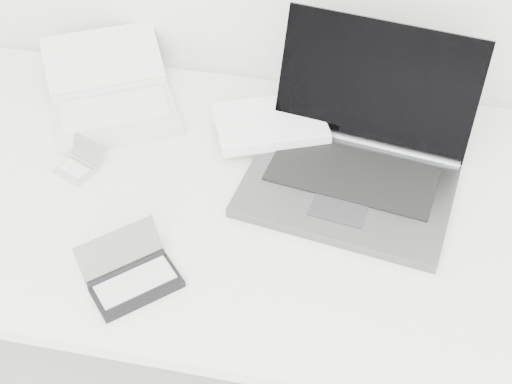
% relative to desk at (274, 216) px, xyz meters
% --- Properties ---
extents(desk, '(1.60, 0.80, 0.73)m').
position_rel_desk_xyz_m(desk, '(0.00, 0.00, 0.00)').
color(desk, white).
rests_on(desk, ground).
extents(laptop_large, '(0.57, 0.45, 0.27)m').
position_rel_desk_xyz_m(laptop_large, '(0.11, 0.12, 0.09)').
color(laptop_large, '#525557').
rests_on(laptop_large, desk).
extents(netbook_open_white, '(0.40, 0.44, 0.09)m').
position_rel_desk_xyz_m(netbook_open_white, '(-0.42, 0.22, 0.07)').
color(netbook_open_white, silver).
rests_on(netbook_open_white, desk).
extents(pda_silver, '(0.10, 0.11, 0.06)m').
position_rel_desk_xyz_m(pda_silver, '(-0.42, 0.01, 0.06)').
color(pda_silver, silver).
rests_on(pda_silver, desk).
extents(palmtop_charcoal, '(0.20, 0.20, 0.08)m').
position_rel_desk_xyz_m(palmtop_charcoal, '(-0.22, -0.25, 0.06)').
color(palmtop_charcoal, black).
rests_on(palmtop_charcoal, desk).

